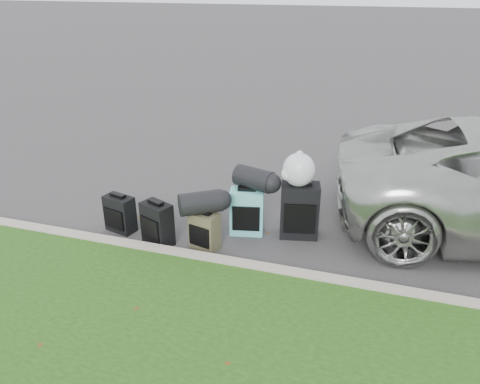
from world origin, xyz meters
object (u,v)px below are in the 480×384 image
(suitcase_olive, at_px, (205,231))
(tote_navy, at_px, (204,211))
(suitcase_teal, at_px, (247,212))
(suitcase_large_black_left, at_px, (157,224))
(suitcase_large_black_right, at_px, (299,211))
(suitcase_small_black, at_px, (120,214))
(tote_green, at_px, (154,213))

(suitcase_olive, relative_size, tote_navy, 1.89)
(suitcase_teal, xyz_separation_m, tote_navy, (-0.76, 0.20, -0.20))
(suitcase_large_black_left, bearing_deg, suitcase_teal, 53.63)
(suitcase_large_black_left, relative_size, suitcase_teal, 0.91)
(suitcase_teal, xyz_separation_m, suitcase_large_black_right, (0.75, 0.14, 0.06))
(suitcase_small_black, height_order, tote_navy, suitcase_small_black)
(suitcase_small_black, height_order, tote_green, suitcase_small_black)
(suitcase_large_black_left, distance_m, suitcase_teal, 1.29)
(suitcase_olive, xyz_separation_m, tote_green, (-1.02, 0.46, -0.12))
(suitcase_olive, distance_m, suitcase_large_black_right, 1.39)
(tote_green, bearing_deg, suitcase_teal, 6.61)
(suitcase_small_black, relative_size, suitcase_large_black_left, 0.88)
(tote_navy, bearing_deg, suitcase_large_black_left, -133.70)
(suitcase_large_black_left, height_order, suitcase_large_black_right, suitcase_large_black_right)
(tote_green, height_order, tote_navy, tote_green)
(suitcase_teal, relative_size, suitcase_large_black_right, 0.84)
(suitcase_olive, bearing_deg, suitcase_small_black, -169.92)
(suitcase_teal, xyz_separation_m, tote_green, (-1.45, -0.12, -0.19))
(tote_navy, bearing_deg, suitcase_teal, -36.89)
(suitcase_small_black, height_order, suitcase_large_black_left, suitcase_large_black_left)
(suitcase_large_black_left, distance_m, tote_navy, 0.95)
(suitcase_large_black_left, bearing_deg, suitcase_olive, 29.90)
(suitcase_large_black_left, relative_size, tote_navy, 2.20)
(suitcase_olive, distance_m, suitcase_teal, 0.73)
(suitcase_large_black_left, bearing_deg, suitcase_large_black_right, 46.02)
(suitcase_small_black, xyz_separation_m, suitcase_large_black_right, (2.55, 0.63, 0.13))
(suitcase_olive, xyz_separation_m, suitcase_teal, (0.43, 0.58, 0.08))
(suitcase_small_black, distance_m, suitcase_olive, 1.38)
(suitcase_olive, height_order, tote_navy, suitcase_olive)
(suitcase_teal, height_order, suitcase_large_black_right, suitcase_large_black_right)
(suitcase_olive, distance_m, tote_navy, 0.86)
(tote_green, bearing_deg, suitcase_olive, -22.45)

